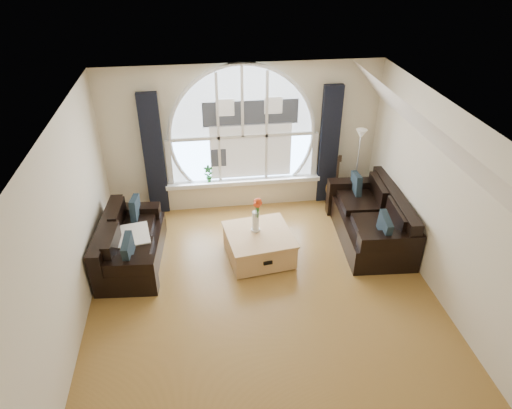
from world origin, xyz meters
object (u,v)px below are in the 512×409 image
Objects in this scene: sofa_left at (131,241)px; floor_lamp at (357,170)px; coffee_chest at (259,244)px; potted_plant at (208,174)px; sofa_right at (370,219)px; guitar at (336,178)px; vase_flowers at (256,210)px.

sofa_left is 4.18m from floor_lamp.
floor_lamp is (1.99, 1.28, 0.55)m from coffee_chest.
sofa_left reaches higher than coffee_chest.
potted_plant is (-2.70, 0.40, -0.09)m from floor_lamp.
potted_plant is at bearing 155.85° from sofa_right.
sofa_right is 1.93× the size of coffee_chest.
guitar is at bearing -3.83° from potted_plant.
sofa_right is 1.96m from coffee_chest.
guitar is (1.74, 1.42, -0.32)m from vase_flowers.
vase_flowers is at bearing 105.42° from coffee_chest.
vase_flowers is at bearing -171.25° from sofa_right.
guitar is (3.72, 1.36, 0.13)m from sofa_left.
sofa_right is 6.05× the size of potted_plant.
guitar reaches higher than sofa_right.
potted_plant is at bearing 113.03° from vase_flowers.
floor_lamp reaches higher than vase_flowers.
floor_lamp is 1.51× the size of guitar.
vase_flowers is 2.15× the size of potted_plant.
sofa_left is 2.03m from vase_flowers.
sofa_right is 1.86× the size of guitar.
vase_flowers is at bearing -149.83° from floor_lamp.
potted_plant is (-2.41, 0.16, 0.18)m from guitar.
sofa_right is 1.28m from guitar.
vase_flowers is 1.72m from potted_plant.
potted_plant is (-0.67, 1.58, -0.14)m from vase_flowers.
sofa_right is 2.04m from vase_flowers.
guitar is at bearing 141.06° from floor_lamp.
potted_plant is at bearing 53.81° from sofa_left.
sofa_right is at bearing 0.08° from coffee_chest.
vase_flowers is 0.66× the size of guitar.
sofa_left is 1.08× the size of floor_lamp.
potted_plant is (-0.71, 1.68, 0.46)m from coffee_chest.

